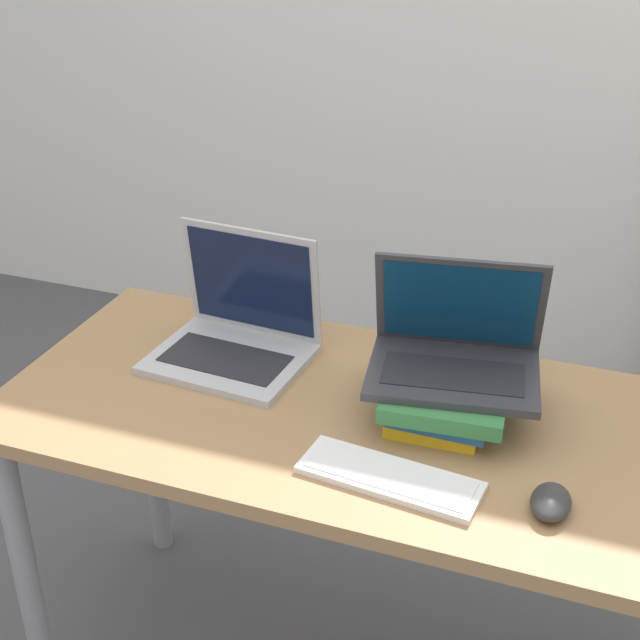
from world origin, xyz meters
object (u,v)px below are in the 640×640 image
object	(u,v)px
book_stack	(447,394)
laptop_on_books	(455,350)
laptop_left	(236,333)
mouse	(551,502)
wireless_keyboard	(390,477)

from	to	relation	value
book_stack	laptop_on_books	size ratio (longest dim) A/B	0.86
laptop_left	book_stack	bearing A→B (deg)	-8.37
laptop_on_books	book_stack	bearing A→B (deg)	-97.47
book_stack	laptop_on_books	bearing A→B (deg)	82.53
laptop_left	mouse	world-z (taller)	laptop_left
laptop_on_books	mouse	size ratio (longest dim) A/B	3.56
mouse	book_stack	bearing A→B (deg)	136.00
laptop_left	mouse	distance (m)	0.73
laptop_on_books	wireless_keyboard	distance (m)	0.28
laptop_left	wireless_keyboard	distance (m)	0.51
book_stack	wireless_keyboard	bearing A→B (deg)	-100.51
book_stack	wireless_keyboard	world-z (taller)	book_stack
laptop_left	laptop_on_books	bearing A→B (deg)	-4.89
book_stack	laptop_left	bearing A→B (deg)	171.63
laptop_on_books	wireless_keyboard	size ratio (longest dim) A/B	1.08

